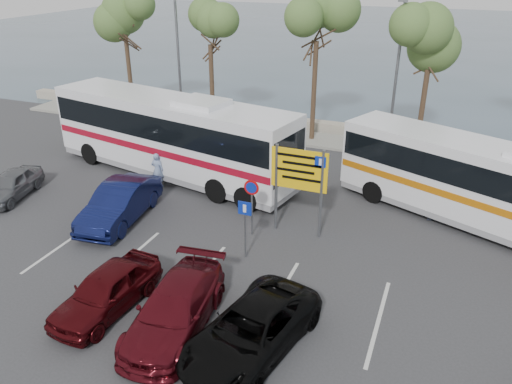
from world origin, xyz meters
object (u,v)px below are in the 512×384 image
at_px(coach_bus_right, 480,187).
at_px(car_red, 107,290).
at_px(street_lamp_right, 397,70).
at_px(car_blue, 120,203).
at_px(car_maroon, 175,309).
at_px(direction_sign, 299,176).
at_px(car_silver_a, 11,185).
at_px(suv_black, 252,330).
at_px(pedestrian_far, 431,200).
at_px(pedestrian_near, 158,170).
at_px(street_lamp_left, 178,54).
at_px(coach_bus_left, 172,138).

distance_m(coach_bus_right, car_red, 14.53).
height_order(street_lamp_right, car_blue, street_lamp_right).
height_order(street_lamp_right, car_maroon, street_lamp_right).
bearing_deg(direction_sign, car_silver_a, -172.56).
bearing_deg(car_maroon, suv_black, -6.69).
bearing_deg(pedestrian_far, car_red, 105.26).
relative_size(car_silver_a, pedestrian_far, 2.21).
bearing_deg(pedestrian_near, street_lamp_right, -140.98).
height_order(street_lamp_left, direction_sign, street_lamp_left).
xyz_separation_m(coach_bus_left, car_maroon, (5.90, -10.00, -1.23)).
bearing_deg(street_lamp_left, coach_bus_right, -21.86).
bearing_deg(street_lamp_left, car_red, -67.64).
height_order(car_blue, pedestrian_near, pedestrian_near).
distance_m(car_maroon, pedestrian_near, 10.28).
distance_m(coach_bus_right, pedestrian_near, 14.05).
distance_m(coach_bus_right, car_blue, 14.51).
bearing_deg(car_silver_a, street_lamp_right, 25.94).
bearing_deg(coach_bus_left, pedestrian_near, -87.87).
bearing_deg(street_lamp_right, suv_black, -94.03).
bearing_deg(car_silver_a, coach_bus_right, 1.62).
relative_size(coach_bus_right, car_maroon, 2.47).
bearing_deg(suv_black, coach_bus_left, 141.81).
xyz_separation_m(direction_sign, car_red, (-4.00, -6.70, -1.75)).
bearing_deg(street_lamp_right, pedestrian_far, -68.61).
xyz_separation_m(direction_sign, car_maroon, (-1.60, -6.70, -1.75)).
bearing_deg(coach_bus_right, pedestrian_near, -173.67).
bearing_deg(suv_black, car_maroon, -167.88).
relative_size(street_lamp_left, car_silver_a, 2.23).
bearing_deg(pedestrian_far, car_maroon, 114.03).
height_order(street_lamp_left, coach_bus_right, street_lamp_left).
distance_m(coach_bus_right, car_maroon, 12.91).
relative_size(direction_sign, coach_bus_right, 0.31).
xyz_separation_m(coach_bus_left, car_blue, (0.41, -5.00, -1.13)).
bearing_deg(coach_bus_left, coach_bus_right, -0.00).
xyz_separation_m(coach_bus_right, car_red, (-10.50, -10.00, -1.00)).
xyz_separation_m(street_lamp_left, suv_black, (11.80, -17.02, -3.94)).
bearing_deg(coach_bus_right, pedestrian_far, 180.00).
distance_m(car_silver_a, suv_black, 14.68).
distance_m(direction_sign, car_maroon, 7.10).
relative_size(coach_bus_left, car_silver_a, 3.77).
distance_m(car_maroon, car_red, 2.40).
distance_m(street_lamp_left, car_red, 18.81).
distance_m(car_red, pedestrian_far, 13.29).
xyz_separation_m(suv_black, pedestrian_far, (3.95, 10.00, 0.15)).
bearing_deg(car_red, suv_black, 4.48).
bearing_deg(street_lamp_left, pedestrian_far, -24.02).
distance_m(coach_bus_right, car_silver_a, 20.16).
bearing_deg(coach_bus_right, car_maroon, -129.01).
height_order(car_blue, suv_black, car_blue).
height_order(coach_bus_right, pedestrian_far, coach_bus_right).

